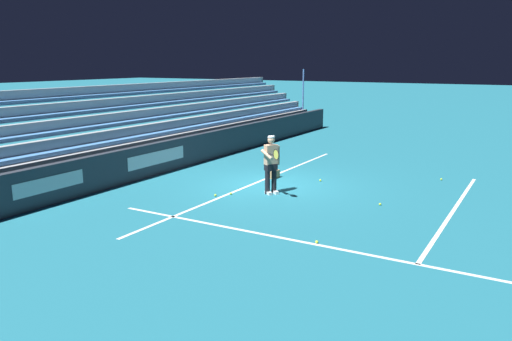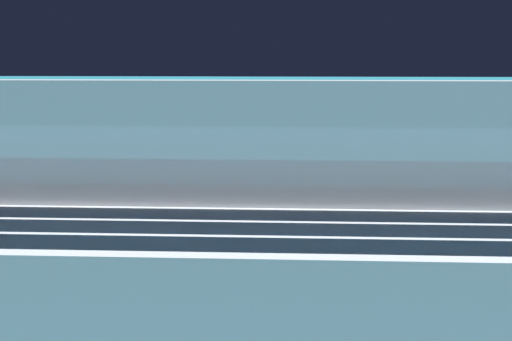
{
  "view_description": "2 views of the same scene",
  "coord_description": "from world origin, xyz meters",
  "px_view_note": "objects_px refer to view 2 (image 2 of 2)",
  "views": [
    {
      "loc": [
        13.41,
        7.32,
        3.8
      ],
      "look_at": [
        1.44,
        0.36,
        0.78
      ],
      "focal_mm": 35.0,
      "sensor_mm": 36.0,
      "label": 1
    },
    {
      "loc": [
        0.35,
        -14.87,
        3.17
      ],
      "look_at": [
        -0.5,
        0.52,
        0.61
      ],
      "focal_mm": 50.0,
      "sensor_mm": 36.0,
      "label": 2
    }
  ],
  "objects_px": {
    "ball_box_cardboard": "(233,200)",
    "tennis_ball_near_player": "(375,210)",
    "tennis_ball_far_left": "(300,173)",
    "tennis_player": "(321,158)",
    "tennis_ball_on_baseline": "(355,206)",
    "tennis_ball_midcourt": "(225,190)",
    "tennis_net": "(286,126)",
    "tennis_ball_toward_net": "(161,166)",
    "tennis_ball_stray_back": "(438,176)"
  },
  "relations": [
    {
      "from": "tennis_ball_far_left",
      "to": "tennis_ball_toward_net",
      "type": "xyz_separation_m",
      "value": [
        -3.9,
        0.88,
        0.0
      ]
    },
    {
      "from": "tennis_player",
      "to": "tennis_ball_midcourt",
      "type": "height_order",
      "value": "tennis_player"
    },
    {
      "from": "ball_box_cardboard",
      "to": "tennis_ball_toward_net",
      "type": "height_order",
      "value": "ball_box_cardboard"
    },
    {
      "from": "tennis_ball_midcourt",
      "to": "tennis_ball_near_player",
      "type": "xyz_separation_m",
      "value": [
        3.24,
        -1.9,
        0.0
      ]
    },
    {
      "from": "tennis_ball_stray_back",
      "to": "tennis_ball_far_left",
      "type": "distance_m",
      "value": 3.55
    },
    {
      "from": "tennis_ball_on_baseline",
      "to": "tennis_net",
      "type": "height_order",
      "value": "tennis_net"
    },
    {
      "from": "tennis_ball_far_left",
      "to": "tennis_ball_toward_net",
      "type": "height_order",
      "value": "same"
    },
    {
      "from": "ball_box_cardboard",
      "to": "tennis_ball_on_baseline",
      "type": "bearing_deg",
      "value": -1.03
    },
    {
      "from": "tennis_ball_midcourt",
      "to": "tennis_ball_near_player",
      "type": "distance_m",
      "value": 3.76
    },
    {
      "from": "ball_box_cardboard",
      "to": "tennis_ball_on_baseline",
      "type": "xyz_separation_m",
      "value": [
        2.53,
        -0.05,
        -0.1
      ]
    },
    {
      "from": "tennis_ball_midcourt",
      "to": "tennis_ball_toward_net",
      "type": "distance_m",
      "value": 3.99
    },
    {
      "from": "tennis_ball_stray_back",
      "to": "tennis_ball_toward_net",
      "type": "xyz_separation_m",
      "value": [
        -7.43,
        1.21,
        0.0
      ]
    },
    {
      "from": "tennis_player",
      "to": "tennis_ball_near_player",
      "type": "distance_m",
      "value": 1.85
    },
    {
      "from": "ball_box_cardboard",
      "to": "tennis_ball_far_left",
      "type": "distance_m",
      "value": 4.3
    },
    {
      "from": "tennis_ball_far_left",
      "to": "tennis_net",
      "type": "relative_size",
      "value": 0.01
    },
    {
      "from": "tennis_player",
      "to": "tennis_ball_midcourt",
      "type": "bearing_deg",
      "value": 163.6
    },
    {
      "from": "tennis_ball_toward_net",
      "to": "tennis_net",
      "type": "relative_size",
      "value": 0.01
    },
    {
      "from": "tennis_ball_stray_back",
      "to": "tennis_ball_on_baseline",
      "type": "height_order",
      "value": "same"
    },
    {
      "from": "tennis_ball_on_baseline",
      "to": "tennis_ball_midcourt",
      "type": "bearing_deg",
      "value": 150.72
    },
    {
      "from": "tennis_player",
      "to": "tennis_ball_on_baseline",
      "type": "relative_size",
      "value": 25.98
    },
    {
      "from": "tennis_player",
      "to": "tennis_ball_toward_net",
      "type": "xyz_separation_m",
      "value": [
        -4.32,
        4.02,
        -0.86
      ]
    },
    {
      "from": "tennis_player",
      "to": "ball_box_cardboard",
      "type": "relative_size",
      "value": 4.29
    },
    {
      "from": "tennis_player",
      "to": "tennis_ball_far_left",
      "type": "height_order",
      "value": "tennis_player"
    },
    {
      "from": "tennis_ball_midcourt",
      "to": "tennis_ball_near_player",
      "type": "relative_size",
      "value": 1.0
    },
    {
      "from": "ball_box_cardboard",
      "to": "tennis_ball_near_player",
      "type": "height_order",
      "value": "ball_box_cardboard"
    },
    {
      "from": "tennis_player",
      "to": "tennis_ball_on_baseline",
      "type": "height_order",
      "value": "tennis_player"
    },
    {
      "from": "tennis_ball_far_left",
      "to": "tennis_net",
      "type": "bearing_deg",
      "value": 93.72
    },
    {
      "from": "ball_box_cardboard",
      "to": "tennis_ball_midcourt",
      "type": "distance_m",
      "value": 1.6
    },
    {
      "from": "tennis_ball_stray_back",
      "to": "tennis_ball_far_left",
      "type": "bearing_deg",
      "value": 174.68
    },
    {
      "from": "ball_box_cardboard",
      "to": "tennis_ball_on_baseline",
      "type": "distance_m",
      "value": 2.53
    },
    {
      "from": "tennis_ball_near_player",
      "to": "tennis_ball_toward_net",
      "type": "bearing_deg",
      "value": 135.58
    },
    {
      "from": "tennis_player",
      "to": "tennis_ball_stray_back",
      "type": "bearing_deg",
      "value": 42.01
    },
    {
      "from": "tennis_ball_far_left",
      "to": "ball_box_cardboard",
      "type": "bearing_deg",
      "value": -109.45
    },
    {
      "from": "tennis_player",
      "to": "tennis_ball_on_baseline",
      "type": "xyz_separation_m",
      "value": [
        0.68,
        -0.96,
        -0.86
      ]
    },
    {
      "from": "tennis_ball_stray_back",
      "to": "tennis_net",
      "type": "distance_m",
      "value": 8.95
    },
    {
      "from": "tennis_ball_near_player",
      "to": "tennis_ball_on_baseline",
      "type": "xyz_separation_m",
      "value": [
        -0.38,
        0.29,
        0.0
      ]
    },
    {
      "from": "tennis_ball_stray_back",
      "to": "tennis_ball_near_player",
      "type": "relative_size",
      "value": 1.0
    },
    {
      "from": "tennis_ball_near_player",
      "to": "tennis_ball_far_left",
      "type": "distance_m",
      "value": 4.63
    },
    {
      "from": "tennis_ball_midcourt",
      "to": "tennis_ball_far_left",
      "type": "bearing_deg",
      "value": 54.68
    },
    {
      "from": "tennis_net",
      "to": "ball_box_cardboard",
      "type": "bearing_deg",
      "value": -94.56
    },
    {
      "from": "tennis_ball_stray_back",
      "to": "tennis_ball_toward_net",
      "type": "distance_m",
      "value": 7.53
    },
    {
      "from": "ball_box_cardboard",
      "to": "tennis_ball_near_player",
      "type": "bearing_deg",
      "value": -6.54
    },
    {
      "from": "tennis_ball_stray_back",
      "to": "tennis_ball_far_left",
      "type": "xyz_separation_m",
      "value": [
        -3.53,
        0.33,
        0.0
      ]
    },
    {
      "from": "tennis_ball_on_baseline",
      "to": "ball_box_cardboard",
      "type": "bearing_deg",
      "value": 178.97
    },
    {
      "from": "ball_box_cardboard",
      "to": "tennis_ball_toward_net",
      "type": "xyz_separation_m",
      "value": [
        -2.47,
        4.94,
        -0.1
      ]
    },
    {
      "from": "tennis_ball_toward_net",
      "to": "ball_box_cardboard",
      "type": "bearing_deg",
      "value": -63.44
    },
    {
      "from": "tennis_ball_on_baseline",
      "to": "tennis_net",
      "type": "xyz_separation_m",
      "value": [
        -1.6,
        11.74,
        0.46
      ]
    },
    {
      "from": "ball_box_cardboard",
      "to": "tennis_ball_midcourt",
      "type": "bearing_deg",
      "value": 102.08
    },
    {
      "from": "tennis_ball_stray_back",
      "to": "tennis_ball_midcourt",
      "type": "bearing_deg",
      "value": -157.81
    },
    {
      "from": "tennis_ball_midcourt",
      "to": "tennis_ball_on_baseline",
      "type": "xyz_separation_m",
      "value": [
        2.87,
        -1.61,
        0.0
      ]
    }
  ]
}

